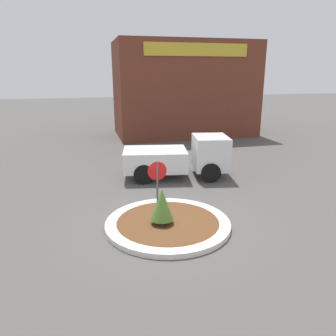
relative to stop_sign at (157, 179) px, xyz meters
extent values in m
plane|color=#514F4C|center=(0.17, -0.81, -1.44)|extent=(120.00, 120.00, 0.00)
cylinder|color=silver|center=(0.17, -0.81, -1.35)|extent=(4.25, 4.25, 0.17)
cylinder|color=brown|center=(0.17, -0.81, -1.35)|extent=(3.48, 3.48, 0.17)
cylinder|color=#4C4C51|center=(0.00, 0.00, -0.40)|extent=(0.07, 0.07, 2.09)
cylinder|color=#B71414|center=(0.00, 0.00, 0.30)|extent=(0.67, 0.03, 0.67)
cylinder|color=brown|center=(-0.05, -0.92, -1.18)|extent=(0.08, 0.08, 0.16)
cone|color=#4C752D|center=(-0.05, -0.92, -0.58)|extent=(0.77, 0.77, 1.06)
cube|color=white|center=(3.60, 4.09, -0.21)|extent=(1.96, 2.27, 1.61)
cube|color=white|center=(0.90, 4.58, -0.52)|extent=(3.38, 2.63, 0.99)
cube|color=black|center=(4.17, 3.99, 0.07)|extent=(0.36, 1.78, 0.56)
cylinder|color=black|center=(3.63, 5.08, -0.97)|extent=(0.97, 0.40, 0.94)
cylinder|color=black|center=(3.28, 3.15, -0.97)|extent=(0.97, 0.40, 0.94)
cylinder|color=black|center=(0.52, 5.64, -0.97)|extent=(0.97, 0.40, 0.94)
cylinder|color=black|center=(0.17, 3.71, -0.97)|extent=(0.97, 0.40, 0.94)
cube|color=brown|center=(5.76, 15.72, 2.25)|extent=(11.03, 6.00, 7.39)
cube|color=gold|center=(5.76, 12.69, 5.14)|extent=(7.72, 0.08, 0.90)
camera|label=1|loc=(-2.33, -10.66, 3.62)|focal=35.00mm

